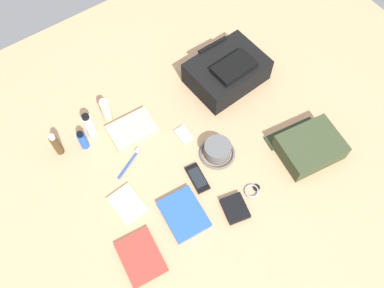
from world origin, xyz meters
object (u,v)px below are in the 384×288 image
(toothpaste_tube, at_px, (89,126))
(wallet, at_px, (235,208))
(lotion_bottle, at_px, (106,111))
(travel_guidebook, at_px, (184,214))
(backpack, at_px, (227,71))
(toothbrush, at_px, (131,161))
(paperback_novel, at_px, (141,257))
(cell_phone, at_px, (197,178))
(bucket_hat, at_px, (217,151))
(toiletry_pouch, at_px, (309,147))
(deodorant_spray, at_px, (83,140))
(wristwatch, at_px, (252,191))
(notepad, at_px, (128,205))
(cologne_bottle, at_px, (56,145))
(folded_towel, at_px, (132,130))
(media_player, at_px, (184,135))

(toothpaste_tube, xyz_separation_m, wallet, (0.30, -0.64, -0.06))
(lotion_bottle, distance_m, travel_guidebook, 0.57)
(backpack, xyz_separation_m, toothbrush, (-0.60, -0.11, -0.06))
(paperback_novel, height_order, cell_phone, paperback_novel)
(bucket_hat, height_order, toothbrush, bucket_hat)
(backpack, xyz_separation_m, toiletry_pouch, (0.06, -0.51, -0.03))
(toothpaste_tube, bearing_deg, deodorant_spray, -149.05)
(travel_guidebook, xyz_separation_m, wristwatch, (0.29, -0.08, -0.01))
(toiletry_pouch, distance_m, toothpaste_tube, 0.94)
(notepad, bearing_deg, toothpaste_tube, 79.37)
(lotion_bottle, relative_size, cell_phone, 1.06)
(cologne_bottle, height_order, notepad, cologne_bottle)
(deodorant_spray, distance_m, folded_towel, 0.22)
(travel_guidebook, bearing_deg, backpack, 38.67)
(cell_phone, height_order, wallet, wallet)
(toiletry_pouch, relative_size, bucket_hat, 1.81)
(toiletry_pouch, bearing_deg, wallet, -176.03)
(deodorant_spray, relative_size, wallet, 1.00)
(toothpaste_tube, bearing_deg, toiletry_pouch, -40.13)
(toothpaste_tube, height_order, wristwatch, toothpaste_tube)
(wristwatch, distance_m, notepad, 0.51)
(bucket_hat, relative_size, media_player, 1.84)
(deodorant_spray, bearing_deg, toiletry_pouch, -36.58)
(backpack, relative_size, cell_phone, 2.61)
(travel_guidebook, distance_m, media_player, 0.37)
(paperback_novel, relative_size, media_player, 2.38)
(cell_phone, height_order, wristwatch, cell_phone)
(media_player, height_order, notepad, notepad)
(deodorant_spray, height_order, media_player, deodorant_spray)
(lotion_bottle, distance_m, paperback_novel, 0.65)
(travel_guidebook, distance_m, notepad, 0.23)
(bucket_hat, bearing_deg, cell_phone, -161.53)
(deodorant_spray, relative_size, lotion_bottle, 0.76)
(folded_towel, bearing_deg, notepad, -124.54)
(toothpaste_tube, xyz_separation_m, travel_guidebook, (0.12, -0.54, -0.06))
(toiletry_pouch, relative_size, wristwatch, 3.97)
(toothbrush, bearing_deg, folded_towel, 55.26)
(bucket_hat, height_order, paperback_novel, bucket_hat)
(paperback_novel, relative_size, folded_towel, 1.01)
(toiletry_pouch, distance_m, lotion_bottle, 0.89)
(wallet, bearing_deg, folded_towel, 119.25)
(deodorant_spray, xyz_separation_m, travel_guidebook, (0.17, -0.51, -0.04))
(wristwatch, relative_size, toothbrush, 0.47)
(notepad, bearing_deg, travel_guidebook, -49.38)
(toiletry_pouch, distance_m, media_player, 0.54)
(cologne_bottle, relative_size, lotion_bottle, 0.92)
(backpack, height_order, wristwatch, backpack)
(wallet, relative_size, folded_towel, 0.55)
(paperback_novel, xyz_separation_m, toothbrush, (0.18, 0.37, -0.00))
(paperback_novel, xyz_separation_m, notepad, (0.07, 0.21, -0.00))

